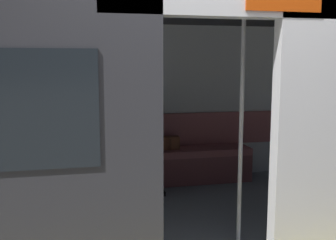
% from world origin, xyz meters
% --- Properties ---
extents(train_car, '(6.40, 2.86, 2.23)m').
position_xyz_m(train_car, '(0.05, -1.24, 1.48)').
color(train_car, silver).
rests_on(train_car, ground_plane).
extents(bench_seat, '(2.53, 0.44, 0.46)m').
position_xyz_m(bench_seat, '(0.00, -2.35, 0.35)').
color(bench_seat, '#935156').
rests_on(bench_seat, ground_plane).
extents(person_seated, '(0.55, 0.71, 1.19)m').
position_xyz_m(person_seated, '(0.20, -2.29, 0.68)').
color(person_seated, '#4C8CC6').
rests_on(person_seated, ground_plane).
extents(handbag, '(0.26, 0.15, 0.17)m').
position_xyz_m(handbag, '(-0.17, -2.40, 0.55)').
color(handbag, brown).
rests_on(handbag, bench_seat).
extents(book, '(0.20, 0.25, 0.03)m').
position_xyz_m(book, '(0.60, -2.38, 0.48)').
color(book, '#26598C').
rests_on(book, bench_seat).
extents(grab_pole_door, '(0.04, 0.04, 2.09)m').
position_xyz_m(grab_pole_door, '(0.36, -0.45, 1.04)').
color(grab_pole_door, silver).
rests_on(grab_pole_door, ground_plane).
extents(grab_pole_far, '(0.04, 0.04, 2.09)m').
position_xyz_m(grab_pole_far, '(-0.36, -0.46, 1.04)').
color(grab_pole_far, silver).
rests_on(grab_pole_far, ground_plane).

